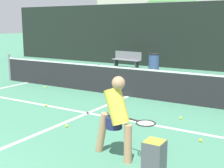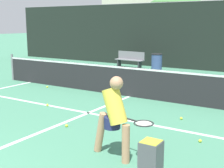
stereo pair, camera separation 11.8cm
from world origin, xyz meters
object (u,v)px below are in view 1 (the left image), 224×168
at_px(player_practicing, 116,114).
at_px(ball_hopper, 154,163).
at_px(courtside_bench, 127,59).
at_px(trash_bin, 154,63).

distance_m(player_practicing, ball_hopper, 1.20).
relative_size(player_practicing, courtside_bench, 0.90).
bearing_deg(ball_hopper, trash_bin, 113.89).
height_order(player_practicing, trash_bin, player_practicing).
distance_m(ball_hopper, courtside_bench, 11.97).
bearing_deg(ball_hopper, player_practicing, 148.95).
relative_size(player_practicing, ball_hopper, 2.07).
bearing_deg(ball_hopper, courtside_bench, 120.51).
bearing_deg(courtside_bench, ball_hopper, -54.90).
xyz_separation_m(player_practicing, courtside_bench, (-5.11, 9.73, -0.33)).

